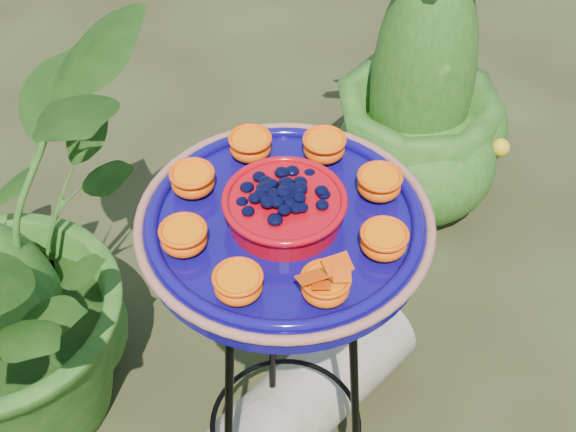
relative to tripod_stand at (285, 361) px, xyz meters
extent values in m
torus|color=black|center=(0.00, 0.00, 0.32)|extent=(0.31, 0.31, 0.02)
torus|color=black|center=(0.00, 0.00, -0.22)|extent=(0.39, 0.39, 0.01)
cylinder|color=black|center=(0.05, 0.13, -0.09)|extent=(0.04, 0.08, 0.83)
cylinder|color=black|center=(-0.14, -0.02, -0.09)|extent=(0.08, 0.03, 0.83)
cylinder|color=black|center=(0.09, -0.11, -0.09)|extent=(0.06, 0.07, 0.83)
cylinder|color=#0F0863|center=(0.00, 0.00, 0.35)|extent=(0.55, 0.55, 0.04)
torus|color=#AD694E|center=(0.00, 0.00, 0.37)|extent=(0.45, 0.45, 0.02)
torus|color=#0F0863|center=(0.00, 0.00, 0.37)|extent=(0.41, 0.41, 0.02)
cylinder|color=#B3060F|center=(0.00, 0.00, 0.39)|extent=(0.21, 0.21, 0.04)
torus|color=#B3060F|center=(0.00, 0.00, 0.41)|extent=(0.18, 0.18, 0.01)
ellipsoid|color=black|center=(0.00, 0.00, 0.42)|extent=(0.15, 0.15, 0.03)
ellipsoid|color=#FF3502|center=(0.15, -0.03, 0.39)|extent=(0.07, 0.07, 0.03)
cylinder|color=orange|center=(0.15, -0.03, 0.40)|extent=(0.06, 0.06, 0.01)
ellipsoid|color=#FF3502|center=(0.13, 0.09, 0.39)|extent=(0.07, 0.07, 0.03)
cylinder|color=orange|center=(0.13, 0.09, 0.40)|extent=(0.06, 0.06, 0.01)
ellipsoid|color=#FF3502|center=(0.03, 0.15, 0.39)|extent=(0.07, 0.07, 0.03)
cylinder|color=orange|center=(0.03, 0.15, 0.40)|extent=(0.06, 0.06, 0.01)
ellipsoid|color=#FF3502|center=(-0.09, 0.13, 0.39)|extent=(0.07, 0.07, 0.03)
cylinder|color=orange|center=(-0.09, 0.13, 0.40)|extent=(0.06, 0.06, 0.01)
ellipsoid|color=#FF3502|center=(-0.15, 0.03, 0.39)|extent=(0.07, 0.07, 0.03)
cylinder|color=orange|center=(-0.15, 0.03, 0.40)|extent=(0.06, 0.06, 0.01)
ellipsoid|color=#FF3502|center=(-0.13, -0.09, 0.39)|extent=(0.07, 0.07, 0.03)
cylinder|color=orange|center=(-0.13, -0.09, 0.40)|extent=(0.06, 0.06, 0.01)
ellipsoid|color=#FF3502|center=(-0.03, -0.15, 0.39)|extent=(0.07, 0.07, 0.03)
cylinder|color=orange|center=(-0.03, -0.15, 0.40)|extent=(0.06, 0.06, 0.01)
ellipsoid|color=#FF3502|center=(0.09, -0.13, 0.39)|extent=(0.07, 0.07, 0.03)
cylinder|color=orange|center=(0.09, -0.13, 0.40)|extent=(0.06, 0.06, 0.01)
cylinder|color=black|center=(-0.03, -0.15, 0.41)|extent=(0.00, 0.03, 0.00)
cube|color=#FF5B05|center=(-0.05, -0.15, 0.42)|extent=(0.04, 0.03, 0.01)
cube|color=#FF5B05|center=(-0.01, -0.15, 0.42)|extent=(0.04, 0.03, 0.01)
cylinder|color=tan|center=(0.13, 0.13, -0.41)|extent=(0.62, 0.34, 0.19)
imported|color=#1E4E15|center=(0.84, 0.66, -0.08)|extent=(0.68, 0.68, 0.86)
camera|label=1|loc=(-0.42, -0.70, 1.23)|focal=50.00mm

